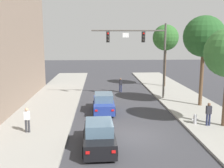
{
  "coord_description": "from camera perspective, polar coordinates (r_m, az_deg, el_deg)",
  "views": [
    {
      "loc": [
        -2.06,
        -15.57,
        6.15
      ],
      "look_at": [
        -0.79,
        7.91,
        2.0
      ],
      "focal_mm": 41.16,
      "sensor_mm": 36.0,
      "label": 1
    }
  ],
  "objects": [
    {
      "name": "ground_plane",
      "position": [
        16.87,
        4.22,
        -11.4
      ],
      "size": [
        120.0,
        120.0,
        0.0
      ],
      "primitive_type": "plane",
      "color": "#38383D"
    },
    {
      "name": "sidewalk_left",
      "position": [
        17.3,
        -18.1,
        -11.07
      ],
      "size": [
        5.0,
        60.0,
        0.15
      ],
      "primitive_type": "cube",
      "color": "#99968E",
      "rests_on": "ground"
    },
    {
      "name": "traffic_signal_mast",
      "position": [
        25.89,
        7.08,
        8.23
      ],
      "size": [
        7.39,
        0.38,
        7.5
      ],
      "color": "#514C47",
      "rests_on": "sidewalk_right"
    },
    {
      "name": "car_lead_blue",
      "position": [
        21.96,
        -1.87,
        -4.31
      ],
      "size": [
        1.87,
        4.26,
        1.6
      ],
      "color": "navy",
      "rests_on": "ground"
    },
    {
      "name": "car_following_black",
      "position": [
        14.88,
        -2.87,
        -11.4
      ],
      "size": [
        1.94,
        4.29,
        1.6
      ],
      "color": "black",
      "rests_on": "ground"
    },
    {
      "name": "pedestrian_sidewalk_left_walker",
      "position": [
        17.58,
        -18.35,
        -7.34
      ],
      "size": [
        0.36,
        0.22,
        1.64
      ],
      "color": "#333338",
      "rests_on": "sidewalk_left"
    },
    {
      "name": "pedestrian_crossing_road",
      "position": [
        29.98,
        1.91,
        -0.06
      ],
      "size": [
        0.36,
        0.22,
        1.64
      ],
      "color": "#232847",
      "rests_on": "ground"
    },
    {
      "name": "pedestrian_sidewalk_right_walker",
      "position": [
        19.18,
        20.67,
        -6.04
      ],
      "size": [
        0.36,
        0.22,
        1.64
      ],
      "color": "#232847",
      "rests_on": "sidewalk_right"
    },
    {
      "name": "fire_hydrant",
      "position": [
        19.46,
        17.96,
        -7.36
      ],
      "size": [
        0.48,
        0.24,
        0.72
      ],
      "color": "#B2B2B7",
      "rests_on": "sidewalk_right"
    },
    {
      "name": "street_tree_second",
      "position": [
        24.25,
        19.76,
        9.84
      ],
      "size": [
        3.62,
        3.62,
        8.02
      ],
      "color": "brown",
      "rests_on": "sidewalk_right"
    },
    {
      "name": "street_tree_third",
      "position": [
        33.37,
        11.82,
        9.97
      ],
      "size": [
        3.24,
        3.24,
        7.78
      ],
      "color": "brown",
      "rests_on": "sidewalk_right"
    }
  ]
}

